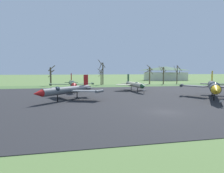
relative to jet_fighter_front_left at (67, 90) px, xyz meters
name	(u,v)px	position (x,y,z in m)	size (l,w,h in m)	color
ground_plane	(165,112)	(12.74, -13.46, -1.92)	(600.00, 600.00, 0.00)	#607F42
asphalt_apron	(130,97)	(12.74, 1.72, -1.90)	(98.94, 50.61, 0.05)	#28282B
grass_verge_strip	(105,86)	(12.74, 33.03, -1.89)	(158.94, 12.00, 0.06)	#4D6F39
jet_fighter_front_left	(67,90)	(0.00, 0.00, 0.00)	(12.00, 12.15, 4.66)	#565B60
jet_fighter_front_right	(213,86)	(27.81, -3.85, 0.52)	(13.71, 15.34, 5.48)	#33383D
info_placard_front_right	(221,103)	(22.51, -12.00, -1.19)	(0.62, 0.33, 1.14)	black
jet_fighter_rear_center	(135,85)	(17.30, 12.63, -0.07)	(9.54, 13.24, 4.53)	#B7B293
info_placard_rear_center	(144,92)	(17.51, 6.33, -1.33)	(0.51, 0.25, 0.96)	black
jet_fighter_rear_left	(72,84)	(1.11, 15.91, 0.14)	(11.99, 14.45, 4.80)	#4C6B47
info_placard_rear_left	(74,92)	(1.47, 9.07, -1.26)	(0.52, 0.26, 1.07)	black
bare_tree_far_left	(51,75)	(-6.48, 38.25, 1.91)	(2.72, 2.01, 7.64)	brown
bare_tree_left_of_center	(101,76)	(12.06, 37.40, 1.51)	(2.68, 2.71, 7.04)	brown
bare_tree_center	(102,72)	(13.22, 40.94, 3.27)	(2.77, 3.37, 10.08)	#42382D
bare_tree_right_of_center	(150,74)	(33.07, 40.08, 2.29)	(3.25, 3.36, 7.98)	brown
bare_tree_far_right	(163,74)	(38.07, 37.72, 2.21)	(3.13, 3.07, 7.55)	brown
bare_tree_backdrop_extra	(177,73)	(45.92, 40.18, 2.57)	(3.28, 3.28, 7.94)	brown
visitor_building	(165,73)	(56.39, 71.56, 2.12)	(24.63, 14.64, 8.27)	beige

